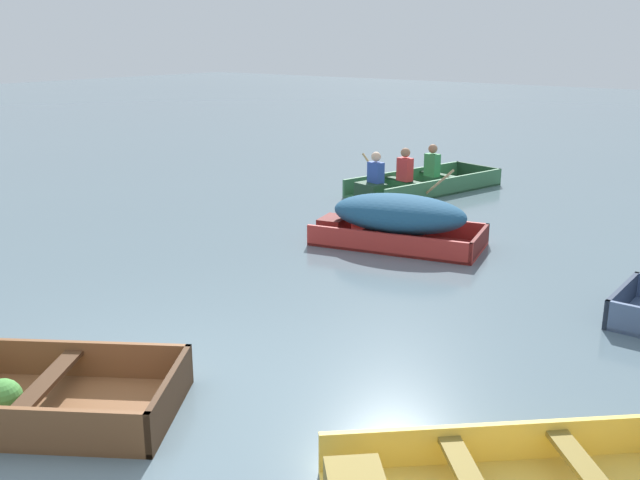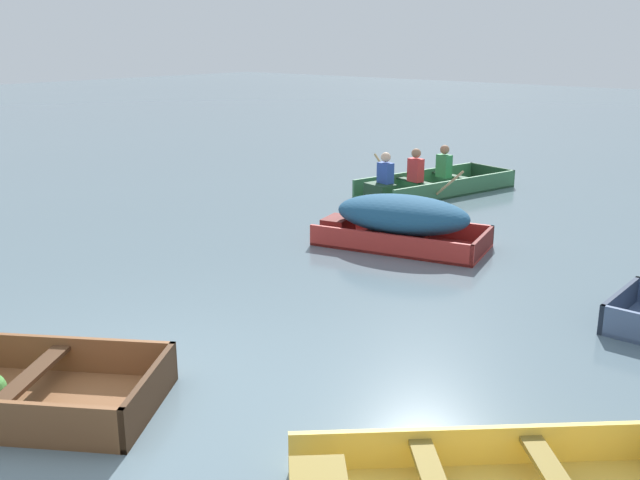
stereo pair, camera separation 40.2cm
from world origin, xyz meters
The scene contains 3 objects.
ground_plane centered at (0.00, 0.00, 0.00)m, with size 80.00×80.00×0.00m, color slate.
skiff_red_near_moored centered at (-0.90, 5.23, 0.40)m, with size 2.61×1.69×0.74m.
rowboat_green_with_crew centered at (-2.49, 8.53, 0.20)m, with size 2.35×3.44×0.90m.
Camera 1 is at (4.32, -3.36, 2.94)m, focal length 40.00 mm.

